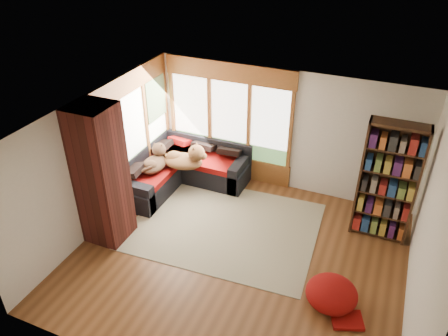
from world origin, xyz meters
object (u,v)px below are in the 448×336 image
Objects in this scene: brick_chimney at (101,176)px; dog_brindle at (155,160)px; area_rug at (225,226)px; dog_tan at (186,159)px; bookshelf at (388,183)px; sectional_sofa at (183,172)px; pouf at (332,293)px.

dog_brindle is at bearing 87.79° from brick_chimney.
area_rug is 3.65× the size of dog_tan.
dog_brindle is (-4.48, -0.35, -0.39)m from bookshelf.
bookshelf is at bearing -0.74° from sectional_sofa.
pouf is at bearing -0.61° from brick_chimney.
dog_brindle is (-0.58, -0.26, -0.04)m from dog_tan.
area_rug is 1.65m from dog_tan.
brick_chimney is at bearing -150.42° from area_rug.
brick_chimney is at bearing -101.77° from sectional_sofa.
area_rug is 3.05m from bookshelf.
pouf is (3.64, -2.09, -0.08)m from sectional_sofa.
bookshelf reaches higher than dog_tan.
pouf is 0.84× the size of dog_tan.
area_rug is 4.34× the size of dog_brindle.
area_rug is at bearing -41.46° from dog_tan.
sectional_sofa is (0.45, 2.05, -1.00)m from brick_chimney.
pouf is at bearing -102.84° from bookshelf.
pouf is (4.08, -0.04, -1.07)m from brick_chimney.
brick_chimney is 3.29× the size of pouf.
brick_chimney is 4.95m from bookshelf.
dog_brindle is at bearing 157.74° from pouf.
brick_chimney is 4.22m from pouf.
bookshelf is 2.87× the size of pouf.
brick_chimney reaches higher than dog_tan.
area_rug is at bearing 29.58° from brick_chimney.
sectional_sofa is 4.20m from pouf.
pouf is at bearing -26.18° from area_rug.
dog_brindle reaches higher than pouf.
bookshelf is (4.09, -0.09, 0.83)m from sectional_sofa.
dog_brindle is (-4.02, 1.65, 0.52)m from pouf.
bookshelf reaches higher than dog_brindle.
sectional_sofa is 4.18m from bookshelf.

